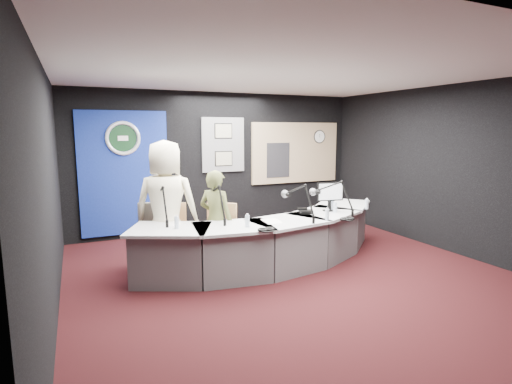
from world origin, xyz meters
name	(u,v)px	position (x,y,z in m)	size (l,w,h in m)	color
ground	(292,275)	(0.00, 0.00, 0.00)	(6.00, 6.00, 0.00)	black
ceiling	(295,73)	(0.00, 0.00, 2.80)	(6.00, 6.00, 0.02)	silver
wall_back	(221,162)	(0.00, 3.00, 1.40)	(6.00, 0.02, 2.80)	black
wall_front	(507,224)	(0.00, -3.00, 1.40)	(6.00, 0.02, 2.80)	black
wall_left	(49,191)	(-3.00, 0.00, 1.40)	(0.02, 6.00, 2.80)	black
wall_right	(449,169)	(3.00, 0.00, 1.40)	(0.02, 6.00, 2.80)	black
broadcast_desk	(272,240)	(-0.05, 0.55, 0.38)	(4.50, 1.90, 0.75)	#B8BBBD
backdrop_panel	(124,173)	(-1.90, 2.97, 1.25)	(1.60, 0.05, 2.30)	navy
agency_seal	(123,138)	(-1.90, 2.93, 1.90)	(0.63, 0.63, 0.07)	silver
seal_center	(123,138)	(-1.90, 2.94, 1.90)	(0.48, 0.48, 0.01)	black
pinboard	(223,145)	(0.05, 2.97, 1.75)	(0.90, 0.04, 1.10)	slate
framed_photo_upper	(223,131)	(0.05, 2.94, 2.03)	(0.34, 0.02, 0.27)	gray
framed_photo_lower	(224,159)	(0.05, 2.94, 1.47)	(0.34, 0.02, 0.27)	gray
booth_window_frame	(296,153)	(1.75, 2.97, 1.55)	(2.12, 0.06, 1.32)	tan
booth_glow	(296,153)	(1.75, 2.96, 1.55)	(2.00, 0.02, 1.20)	#FFE9A1
equipment_rack	(278,160)	(1.30, 2.94, 1.40)	(0.55, 0.02, 0.75)	black
wall_clock	(319,137)	(2.35, 2.94, 1.90)	(0.28, 0.28, 0.01)	white
armchair_left	(168,235)	(-1.54, 1.01, 0.51)	(0.57, 0.57, 1.01)	#AD7C4F
armchair_right	(216,238)	(-0.88, 0.72, 0.47)	(0.52, 0.52, 0.93)	#AD7C4F
draped_jacket	(156,225)	(-1.67, 1.23, 0.62)	(0.50, 0.10, 0.70)	#665F56
person_man	(167,206)	(-1.54, 1.01, 0.96)	(0.93, 0.61, 1.91)	#FFF3CB
person_woman	(216,220)	(-0.88, 0.72, 0.74)	(0.54, 0.35, 1.48)	brown
computer_monitor	(330,191)	(0.98, 0.53, 1.07)	(0.47, 0.03, 0.32)	black
desk_phone	(306,212)	(0.54, 0.53, 0.78)	(0.21, 0.17, 0.05)	black
headphones_near	(347,219)	(0.84, -0.12, 0.77)	(0.20, 0.20, 0.03)	black
headphones_far	(266,229)	(-0.51, -0.20, 0.77)	(0.24, 0.24, 0.04)	black
paper_stack	(173,223)	(-1.52, 0.71, 0.75)	(0.20, 0.28, 0.00)	white
notepad	(272,221)	(-0.20, 0.25, 0.75)	(0.23, 0.33, 0.00)	white
boom_mic_a	(161,202)	(-1.65, 0.83, 1.05)	(0.16, 0.74, 0.60)	black
boom_mic_b	(216,201)	(-0.93, 0.59, 1.05)	(0.16, 0.74, 0.60)	black
boom_mic_c	(299,199)	(0.21, 0.20, 1.05)	(0.25, 0.73, 0.60)	black
boom_mic_d	(333,196)	(0.86, 0.27, 1.05)	(0.55, 0.57, 0.60)	black
water_bottles	(287,213)	(0.05, 0.27, 0.84)	(3.24, 0.60, 0.18)	silver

